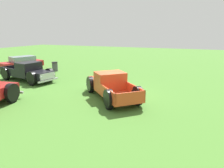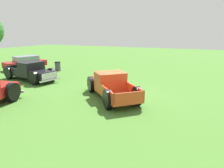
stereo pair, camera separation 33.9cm
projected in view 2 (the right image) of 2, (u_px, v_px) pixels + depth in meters
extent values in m
plane|color=#477A2D|center=(116.00, 95.00, 13.71)|extent=(80.00, 80.00, 0.00)
cube|color=#D14723|center=(103.00, 81.00, 14.47)|extent=(2.19, 2.19, 0.56)
cube|color=silver|center=(100.00, 79.00, 15.18)|extent=(1.03, 1.04, 0.47)
sphere|color=silver|center=(91.00, 79.00, 14.95)|extent=(0.20, 0.20, 0.20)
sphere|color=silver|center=(108.00, 78.00, 15.37)|extent=(0.20, 0.20, 0.20)
cube|color=#D14723|center=(110.00, 82.00, 13.09)|extent=(2.15, 2.15, 1.18)
cube|color=#8C9EA8|center=(107.00, 76.00, 13.59)|extent=(1.07, 1.08, 0.52)
cube|color=#D14723|center=(121.00, 98.00, 11.63)|extent=(2.73, 2.73, 0.10)
cube|color=#D14723|center=(107.00, 94.00, 11.28)|extent=(1.59, 1.57, 0.56)
cube|color=#D14723|center=(135.00, 91.00, 11.83)|extent=(1.59, 1.57, 0.56)
cube|color=#D14723|center=(129.00, 98.00, 10.61)|extent=(1.26, 1.28, 0.56)
cylinder|color=black|center=(91.00, 87.00, 14.25)|extent=(0.71, 0.71, 0.78)
cylinder|color=#B7B7BC|center=(91.00, 87.00, 14.24)|extent=(0.39, 0.39, 0.31)
cylinder|color=black|center=(91.00, 84.00, 14.20)|extent=(0.90, 0.89, 0.98)
cylinder|color=black|center=(115.00, 84.00, 14.82)|extent=(0.71, 0.71, 0.78)
cylinder|color=#B7B7BC|center=(115.00, 84.00, 14.83)|extent=(0.39, 0.39, 0.31)
cylinder|color=black|center=(115.00, 82.00, 14.78)|extent=(0.90, 0.89, 0.98)
cylinder|color=black|center=(108.00, 102.00, 11.13)|extent=(0.71, 0.71, 0.78)
cylinder|color=#B7B7BC|center=(108.00, 102.00, 11.12)|extent=(0.39, 0.39, 0.31)
cylinder|color=black|center=(108.00, 99.00, 11.08)|extent=(0.90, 0.89, 0.98)
cylinder|color=black|center=(137.00, 99.00, 11.70)|extent=(0.71, 0.71, 0.78)
cylinder|color=#B7B7BC|center=(137.00, 99.00, 11.70)|extent=(0.39, 0.39, 0.31)
cylinder|color=black|center=(137.00, 95.00, 11.65)|extent=(0.90, 0.89, 0.98)
cube|color=silver|center=(100.00, 83.00, 15.30)|extent=(1.38, 1.40, 0.12)
cube|color=silver|center=(10.00, 86.00, 13.25)|extent=(0.27, 1.47, 0.50)
sphere|color=silver|center=(1.00, 84.00, 13.40)|extent=(0.22, 0.22, 0.22)
sphere|color=silver|center=(18.00, 86.00, 13.04)|extent=(0.22, 0.22, 0.22)
cylinder|color=black|center=(13.00, 95.00, 12.30)|extent=(0.84, 0.35, 0.82)
cylinder|color=#B7B7BC|center=(13.00, 95.00, 12.30)|extent=(0.36, 0.30, 0.33)
cylinder|color=black|center=(13.00, 92.00, 12.25)|extent=(1.07, 0.45, 1.03)
cube|color=silver|center=(11.00, 91.00, 13.37)|extent=(0.39, 1.96, 0.13)
cube|color=black|center=(43.00, 75.00, 16.76)|extent=(1.79, 1.78, 0.56)
cube|color=silver|center=(49.00, 76.00, 16.33)|extent=(1.38, 0.31, 0.47)
sphere|color=silver|center=(55.00, 74.00, 16.83)|extent=(0.20, 0.20, 0.20)
sphere|color=silver|center=(42.00, 77.00, 15.84)|extent=(0.20, 0.20, 0.20)
cube|color=black|center=(31.00, 69.00, 17.47)|extent=(1.91, 1.60, 1.17)
cube|color=#8C9EA8|center=(36.00, 67.00, 17.07)|extent=(1.45, 0.30, 0.52)
cube|color=black|center=(20.00, 73.00, 18.56)|extent=(2.05, 2.41, 0.10)
cube|color=black|center=(28.00, 68.00, 19.13)|extent=(0.46, 2.12, 0.56)
cube|color=black|center=(11.00, 71.00, 17.83)|extent=(0.46, 2.12, 0.56)
cube|color=black|center=(13.00, 68.00, 19.05)|extent=(1.69, 0.38, 0.56)
cylinder|color=black|center=(52.00, 76.00, 17.51)|extent=(0.36, 0.80, 0.77)
cylinder|color=#B7B7BC|center=(52.00, 76.00, 17.52)|extent=(0.30, 0.35, 0.31)
cylinder|color=black|center=(52.00, 74.00, 17.46)|extent=(0.45, 1.01, 0.98)
cylinder|color=black|center=(34.00, 80.00, 16.15)|extent=(0.36, 0.80, 0.77)
cylinder|color=#B7B7BC|center=(34.00, 80.00, 16.14)|extent=(0.30, 0.35, 0.31)
cylinder|color=black|center=(34.00, 78.00, 16.10)|extent=(0.45, 1.01, 0.98)
cylinder|color=black|center=(27.00, 72.00, 19.39)|extent=(0.36, 0.80, 0.77)
cylinder|color=#B7B7BC|center=(27.00, 72.00, 19.40)|extent=(0.30, 0.35, 0.31)
cylinder|color=black|center=(27.00, 70.00, 19.35)|extent=(0.45, 1.01, 0.98)
cylinder|color=black|center=(9.00, 75.00, 18.03)|extent=(0.36, 0.80, 0.77)
cylinder|color=#B7B7BC|center=(9.00, 75.00, 18.02)|extent=(0.30, 0.35, 0.31)
cylinder|color=black|center=(9.00, 73.00, 17.98)|extent=(0.45, 1.01, 0.98)
cube|color=silver|center=(50.00, 80.00, 16.38)|extent=(1.85, 0.43, 0.12)
cube|color=#B21E1E|center=(25.00, 64.00, 22.85)|extent=(4.54, 3.03, 0.57)
cube|color=#7F939E|center=(26.00, 58.00, 22.82)|extent=(2.71, 2.15, 0.53)
cylinder|color=black|center=(15.00, 69.00, 21.41)|extent=(0.64, 0.38, 0.61)
cylinder|color=black|center=(9.00, 67.00, 22.44)|extent=(0.64, 0.38, 0.61)
cylinder|color=black|center=(41.00, 66.00, 23.41)|extent=(0.64, 0.38, 0.61)
cylinder|color=black|center=(35.00, 64.00, 24.44)|extent=(0.64, 0.38, 0.61)
cylinder|color=#4C4C51|center=(58.00, 67.00, 21.91)|extent=(0.56, 0.56, 0.85)
cylinder|color=black|center=(57.00, 62.00, 21.80)|extent=(0.59, 0.59, 0.10)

